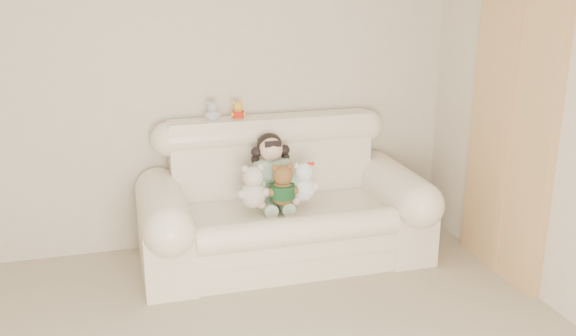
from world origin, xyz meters
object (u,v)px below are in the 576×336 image
Objects in this scene: sofa at (284,195)px; brown_teddy at (282,181)px; seated_child at (271,169)px; cream_teddy at (253,182)px; white_cat at (303,177)px.

sofa reaches higher than brown_teddy.
cream_teddy is at bearing -124.73° from seated_child.
brown_teddy is 1.03× the size of white_cat.
white_cat is (0.19, -0.19, -0.02)m from seated_child.
sofa reaches higher than cream_teddy.
cream_teddy is at bearing -149.55° from white_cat.
brown_teddy is (-0.06, -0.16, 0.16)m from sofa.
seated_child is at bearing 118.39° from brown_teddy.
sofa is at bearing -40.25° from seated_child.
sofa is 3.84× the size of seated_child.
seated_child reaches higher than brown_teddy.
brown_teddy is at bearing 2.23° from cream_teddy.
seated_child is 0.24m from brown_teddy.
cream_teddy reaches higher than brown_teddy.
white_cat is (0.11, -0.11, 0.16)m from sofa.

